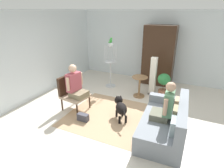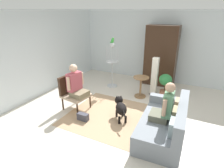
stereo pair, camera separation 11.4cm
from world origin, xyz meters
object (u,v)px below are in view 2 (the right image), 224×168
couch (165,124)px  column_lamp (154,77)px  armoire_cabinet (161,56)px  armchair (72,90)px  parrot (113,40)px  person_on_armchair (76,84)px  handbag (83,117)px  bird_cage_stand (112,64)px  person_on_couch (165,106)px  round_end_table (141,86)px  potted_plant (165,83)px  dog (121,107)px

couch → column_lamp: column_lamp is taller
armoire_cabinet → armchair: bearing=-120.9°
parrot → column_lamp: size_ratio=0.14×
couch → person_on_armchair: 2.44m
couch → armchair: armchair is taller
armchair → handbag: size_ratio=3.23×
parrot → column_lamp: parrot is taller
armchair → parrot: size_ratio=5.25×
couch → bird_cage_stand: bearing=138.3°
person_on_couch → armoire_cabinet: (-0.81, 3.05, 0.29)m
armchair → parrot: parrot is taller
bird_cage_stand → column_lamp: bearing=-1.2°
round_end_table → bird_cage_stand: (-1.17, 0.37, 0.46)m
bird_cage_stand → parrot: (0.01, 0.00, 0.79)m
person_on_couch → potted_plant: person_on_couch is taller
armchair → person_on_armchair: person_on_armchair is taller
person_on_armchair → column_lamp: 2.47m
round_end_table → dog: size_ratio=0.98×
parrot → potted_plant: bearing=-2.4°
handbag → potted_plant: bearing=55.5°
couch → person_on_couch: bearing=-142.1°
bird_cage_stand → round_end_table: bearing=-17.6°
person_on_couch → person_on_armchair: (-2.35, 0.16, 0.00)m
person_on_armchair → bird_cage_stand: 1.90m
couch → armoire_cabinet: armoire_cabinet is taller
person_on_armchair → parrot: bearing=85.8°
person_on_armchair → round_end_table: bearing=49.5°
potted_plant → column_lamp: size_ratio=0.62×
person_on_armchair → parrot: parrot is taller
potted_plant → couch: bearing=-77.9°
person_on_armchair → armchair: bearing=172.5°
armchair → bird_cage_stand: bird_cage_stand is taller
person_on_couch → bird_cage_stand: 3.03m
parrot → potted_plant: size_ratio=0.23×
parrot → potted_plant: (1.84, -0.08, -1.16)m
person_on_couch → armoire_cabinet: 3.17m
person_on_couch → round_end_table: bearing=122.1°
parrot → person_on_couch: bearing=-42.8°
column_lamp → handbag: bearing=-117.3°
armoire_cabinet → handbag: (-1.09, -3.29, -0.95)m
couch → potted_plant: bearing=102.1°
armchair → handbag: armchair is taller
armoire_cabinet → person_on_couch: bearing=-75.2°
column_lamp → armoire_cabinet: armoire_cabinet is taller
parrot → potted_plant: parrot is taller
bird_cage_stand → armchair: bearing=-98.9°
armchair → column_lamp: (1.79, 1.83, 0.09)m
bird_cage_stand → handbag: bird_cage_stand is taller
round_end_table → dog: round_end_table is taller
armoire_cabinet → round_end_table: bearing=-100.3°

